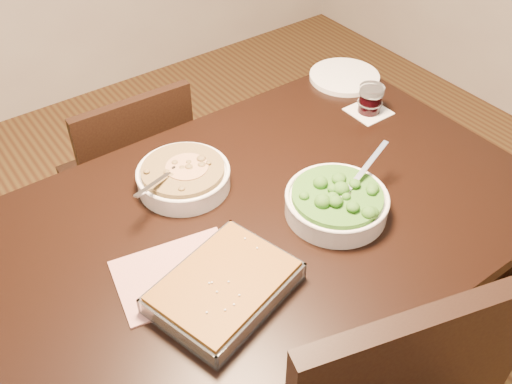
{
  "coord_description": "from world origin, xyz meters",
  "views": [
    {
      "loc": [
        -0.61,
        -0.8,
        1.72
      ],
      "look_at": [
        0.0,
        0.03,
        0.8
      ],
      "focal_mm": 40.0,
      "sensor_mm": 36.0,
      "label": 1
    }
  ],
  "objects_px": {
    "chair_far": "(133,176)",
    "table": "(263,241)",
    "baking_dish": "(224,287)",
    "broccoli_bowl": "(337,202)",
    "wine_tumbler": "(371,99)",
    "stew_bowl": "(184,176)",
    "dinner_plate": "(344,77)"
  },
  "relations": [
    {
      "from": "table",
      "to": "stew_bowl",
      "type": "distance_m",
      "value": 0.26
    },
    {
      "from": "baking_dish",
      "to": "chair_far",
      "type": "distance_m",
      "value": 0.88
    },
    {
      "from": "wine_tumbler",
      "to": "chair_far",
      "type": "relative_size",
      "value": 0.1
    },
    {
      "from": "chair_far",
      "to": "table",
      "type": "bearing_deg",
      "value": 97.47
    },
    {
      "from": "table",
      "to": "stew_bowl",
      "type": "xyz_separation_m",
      "value": [
        -0.1,
        0.21,
        0.13
      ]
    },
    {
      "from": "wine_tumbler",
      "to": "dinner_plate",
      "type": "relative_size",
      "value": 0.37
    },
    {
      "from": "stew_bowl",
      "to": "baking_dish",
      "type": "distance_m",
      "value": 0.37
    },
    {
      "from": "wine_tumbler",
      "to": "stew_bowl",
      "type": "bearing_deg",
      "value": 176.93
    },
    {
      "from": "broccoli_bowl",
      "to": "baking_dish",
      "type": "distance_m",
      "value": 0.37
    },
    {
      "from": "broccoli_bowl",
      "to": "dinner_plate",
      "type": "height_order",
      "value": "broccoli_bowl"
    },
    {
      "from": "chair_far",
      "to": "baking_dish",
      "type": "bearing_deg",
      "value": 81.33
    },
    {
      "from": "table",
      "to": "stew_bowl",
      "type": "height_order",
      "value": "stew_bowl"
    },
    {
      "from": "broccoli_bowl",
      "to": "table",
      "type": "bearing_deg",
      "value": 146.5
    },
    {
      "from": "stew_bowl",
      "to": "chair_far",
      "type": "distance_m",
      "value": 0.56
    },
    {
      "from": "table",
      "to": "broccoli_bowl",
      "type": "distance_m",
      "value": 0.22
    },
    {
      "from": "dinner_plate",
      "to": "broccoli_bowl",
      "type": "bearing_deg",
      "value": -134.59
    },
    {
      "from": "table",
      "to": "chair_far",
      "type": "height_order",
      "value": "chair_far"
    },
    {
      "from": "table",
      "to": "baking_dish",
      "type": "bearing_deg",
      "value": -144.97
    },
    {
      "from": "table",
      "to": "broccoli_bowl",
      "type": "height_order",
      "value": "broccoli_bowl"
    },
    {
      "from": "stew_bowl",
      "to": "broccoli_bowl",
      "type": "xyz_separation_m",
      "value": [
        0.25,
        -0.3,
        0.0
      ]
    },
    {
      "from": "broccoli_bowl",
      "to": "baking_dish",
      "type": "xyz_separation_m",
      "value": [
        -0.36,
        -0.05,
        -0.01
      ]
    },
    {
      "from": "stew_bowl",
      "to": "baking_dish",
      "type": "xyz_separation_m",
      "value": [
        -0.11,
        -0.36,
        -0.01
      ]
    },
    {
      "from": "table",
      "to": "wine_tumbler",
      "type": "relative_size",
      "value": 16.47
    },
    {
      "from": "broccoli_bowl",
      "to": "wine_tumbler",
      "type": "distance_m",
      "value": 0.47
    },
    {
      "from": "baking_dish",
      "to": "stew_bowl",
      "type": "bearing_deg",
      "value": 56.92
    },
    {
      "from": "stew_bowl",
      "to": "chair_far",
      "type": "bearing_deg",
      "value": 85.76
    },
    {
      "from": "dinner_plate",
      "to": "stew_bowl",
      "type": "bearing_deg",
      "value": -167.68
    },
    {
      "from": "dinner_plate",
      "to": "chair_far",
      "type": "xyz_separation_m",
      "value": [
        -0.67,
        0.3,
        -0.3
      ]
    },
    {
      "from": "stew_bowl",
      "to": "broccoli_bowl",
      "type": "height_order",
      "value": "broccoli_bowl"
    },
    {
      "from": "table",
      "to": "broccoli_bowl",
      "type": "xyz_separation_m",
      "value": [
        0.15,
        -0.1,
        0.13
      ]
    },
    {
      "from": "stew_bowl",
      "to": "chair_far",
      "type": "relative_size",
      "value": 0.31
    },
    {
      "from": "broccoli_bowl",
      "to": "chair_far",
      "type": "height_order",
      "value": "broccoli_bowl"
    }
  ]
}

